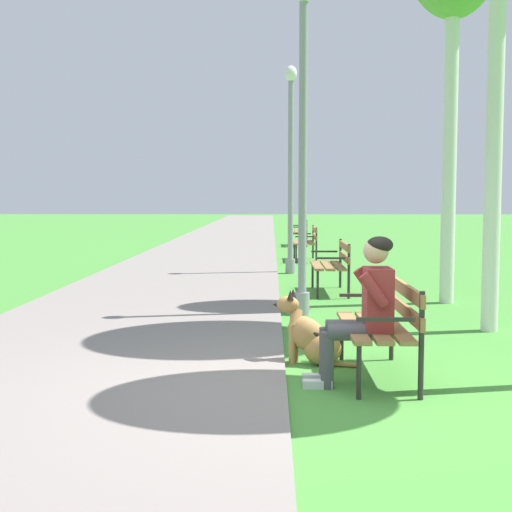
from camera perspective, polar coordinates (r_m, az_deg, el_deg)
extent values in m
plane|color=#478E38|center=(5.88, 4.45, -10.86)|extent=(120.00, 120.00, 0.00)
cube|color=gray|center=(29.75, -2.08, 1.67)|extent=(3.67, 60.00, 0.04)
cube|color=olive|center=(6.39, 7.59, -5.51)|extent=(0.14, 1.50, 0.04)
cube|color=olive|center=(6.41, 9.15, -5.49)|extent=(0.14, 1.50, 0.04)
cube|color=olive|center=(6.43, 10.70, -5.47)|extent=(0.14, 1.50, 0.04)
cube|color=olive|center=(6.43, 11.64, -4.23)|extent=(0.04, 1.50, 0.11)
cube|color=olive|center=(6.40, 11.67, -2.64)|extent=(0.04, 1.50, 0.11)
cylinder|color=#2D2B28|center=(7.10, 6.75, -6.31)|extent=(0.04, 0.04, 0.45)
cylinder|color=#2D2B28|center=(7.13, 10.62, -4.69)|extent=(0.04, 0.04, 0.85)
cube|color=#2D2B28|center=(7.06, 8.40, -3.07)|extent=(0.45, 0.04, 0.03)
cylinder|color=#2D2B28|center=(5.76, 8.08, -8.92)|extent=(0.04, 0.04, 0.45)
cylinder|color=#2D2B28|center=(5.79, 12.86, -6.89)|extent=(0.04, 0.04, 0.85)
cube|color=#2D2B28|center=(5.70, 10.13, -4.93)|extent=(0.45, 0.04, 0.03)
cube|color=olive|center=(11.93, 4.78, -0.75)|extent=(0.14, 1.50, 0.04)
cube|color=olive|center=(11.94, 5.62, -0.75)|extent=(0.14, 1.50, 0.04)
cube|color=olive|center=(11.96, 6.46, -0.75)|extent=(0.14, 1.50, 0.04)
cube|color=olive|center=(11.95, 6.97, -0.09)|extent=(0.04, 1.50, 0.11)
cube|color=olive|center=(11.94, 6.97, 0.78)|extent=(0.04, 1.50, 0.11)
cylinder|color=#2D2B28|center=(12.64, 4.47, -1.47)|extent=(0.04, 0.04, 0.45)
cylinder|color=#2D2B28|center=(12.65, 6.65, -0.57)|extent=(0.04, 0.04, 0.85)
cube|color=#2D2B28|center=(12.61, 5.39, 0.36)|extent=(0.45, 0.04, 0.03)
cylinder|color=#2D2B28|center=(11.27, 4.87, -2.22)|extent=(0.04, 0.04, 0.45)
cylinder|color=#2D2B28|center=(11.29, 7.31, -1.21)|extent=(0.04, 0.04, 0.85)
cube|color=#2D2B28|center=(11.24, 5.90, -0.17)|extent=(0.45, 0.04, 0.03)
cube|color=olive|center=(17.94, 3.18, 1.07)|extent=(0.14, 1.50, 0.04)
cube|color=olive|center=(17.95, 3.74, 1.07)|extent=(0.14, 1.50, 0.04)
cube|color=olive|center=(17.95, 4.30, 1.07)|extent=(0.14, 1.50, 0.04)
cube|color=olive|center=(17.95, 4.63, 1.51)|extent=(0.04, 1.50, 0.11)
cube|color=olive|center=(17.94, 4.64, 2.09)|extent=(0.04, 1.50, 0.11)
cylinder|color=#2D2B28|center=(18.64, 3.03, 0.51)|extent=(0.04, 0.04, 0.45)
cylinder|color=#2D2B28|center=(18.65, 4.50, 1.12)|extent=(0.04, 0.04, 0.85)
cube|color=#2D2B28|center=(18.62, 3.65, 1.76)|extent=(0.45, 0.04, 0.03)
cylinder|color=#2D2B28|center=(17.27, 3.17, 0.18)|extent=(0.04, 0.04, 0.45)
cylinder|color=#2D2B28|center=(17.27, 4.76, 0.84)|extent=(0.04, 0.04, 0.85)
cube|color=#2D2B28|center=(17.25, 3.84, 1.52)|extent=(0.45, 0.04, 0.03)
cube|color=olive|center=(23.39, 2.80, 1.91)|extent=(0.14, 1.50, 0.04)
cube|color=olive|center=(23.40, 3.23, 1.91)|extent=(0.14, 1.50, 0.04)
cube|color=olive|center=(23.40, 3.66, 1.91)|extent=(0.14, 1.50, 0.04)
cube|color=olive|center=(23.40, 3.92, 2.25)|extent=(0.04, 1.50, 0.11)
cube|color=olive|center=(23.40, 3.92, 2.69)|extent=(0.04, 1.50, 0.11)
cylinder|color=#2D2B28|center=(24.09, 2.70, 1.46)|extent=(0.04, 0.04, 0.45)
cylinder|color=#2D2B28|center=(24.10, 3.84, 1.93)|extent=(0.04, 0.04, 0.85)
cube|color=#2D2B28|center=(24.08, 3.18, 2.42)|extent=(0.45, 0.04, 0.03)
cylinder|color=#2D2B28|center=(22.71, 2.79, 1.26)|extent=(0.04, 0.04, 0.45)
cylinder|color=#2D2B28|center=(22.72, 4.00, 1.76)|extent=(0.04, 0.04, 0.85)
cube|color=#2D2B28|center=(22.70, 3.29, 2.28)|extent=(0.45, 0.04, 0.03)
cylinder|color=#4C4C51|center=(6.21, 7.45, -5.61)|extent=(0.42, 0.14, 0.14)
cylinder|color=#4C4C51|center=(6.24, 5.49, -7.75)|extent=(0.11, 0.11, 0.47)
cube|color=silver|center=(6.28, 4.73, -9.54)|extent=(0.24, 0.09, 0.07)
cylinder|color=#4C4C51|center=(6.01, 7.65, -5.95)|extent=(0.42, 0.14, 0.14)
cylinder|color=#4C4C51|center=(6.04, 5.63, -8.16)|extent=(0.11, 0.11, 0.47)
cube|color=silver|center=(6.08, 4.85, -10.00)|extent=(0.24, 0.09, 0.07)
cube|color=maroon|center=(6.10, 9.54, -3.35)|extent=(0.22, 0.36, 0.52)
cylinder|color=maroon|center=(6.27, 8.74, -2.20)|extent=(0.25, 0.09, 0.30)
cylinder|color=maroon|center=(5.88, 9.25, -2.66)|extent=(0.25, 0.09, 0.30)
sphere|color=tan|center=(6.05, 9.40, 0.40)|extent=(0.21, 0.21, 0.21)
ellipsoid|color=black|center=(6.05, 9.69, 0.87)|extent=(0.22, 0.23, 0.14)
ellipsoid|color=#B27F47|center=(6.86, 5.24, -7.24)|extent=(0.43, 0.38, 0.32)
ellipsoid|color=#B27F47|center=(6.87, 4.03, -6.15)|extent=(0.54, 0.36, 0.48)
ellipsoid|color=black|center=(6.85, 4.43, -5.86)|extent=(0.40, 0.29, 0.27)
cylinder|color=#B27F47|center=(6.98, 3.11, -6.77)|extent=(0.06, 0.06, 0.38)
cylinder|color=#B27F47|center=(6.87, 2.83, -6.96)|extent=(0.06, 0.06, 0.38)
cylinder|color=#B27F47|center=(6.88, 3.14, -4.91)|extent=(0.16, 0.19, 0.19)
ellipsoid|color=#B27F47|center=(6.88, 2.51, -3.81)|extent=(0.25, 0.20, 0.16)
cone|color=black|center=(6.91, 1.71, -3.86)|extent=(0.12, 0.12, 0.09)
cone|color=black|center=(6.89, 2.94, -2.95)|extent=(0.06, 0.06, 0.09)
cone|color=black|center=(6.81, 2.72, -3.05)|extent=(0.06, 0.06, 0.09)
cylinder|color=#B27F47|center=(6.84, 6.87, -8.44)|extent=(0.28, 0.13, 0.04)
cylinder|color=gray|center=(9.74, 3.64, -3.74)|extent=(0.20, 0.20, 0.30)
cylinder|color=gray|center=(9.65, 3.70, 7.54)|extent=(0.11, 0.11, 4.12)
cylinder|color=gray|center=(14.95, 2.71, -0.80)|extent=(0.20, 0.20, 0.30)
cylinder|color=gray|center=(14.88, 2.74, 6.17)|extent=(0.11, 0.11, 3.93)
ellipsoid|color=silver|center=(15.08, 2.77, 14.11)|extent=(0.24, 0.24, 0.32)
cylinder|color=silver|center=(8.91, 18.21, 9.50)|extent=(0.20, 0.20, 4.72)
cylinder|color=silver|center=(11.09, 14.96, 8.16)|extent=(0.21, 0.21, 4.56)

